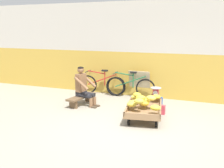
{
  "coord_description": "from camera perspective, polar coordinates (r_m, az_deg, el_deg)",
  "views": [
    {
      "loc": [
        1.73,
        -4.98,
        2.2
      ],
      "look_at": [
        -0.75,
        1.33,
        0.75
      ],
      "focal_mm": 41.46,
      "sensor_mm": 36.0,
      "label": 1
    }
  ],
  "objects": [
    {
      "name": "banana_pile",
      "position": [
        6.46,
        6.82,
        -3.58
      ],
      "size": [
        0.95,
        1.23,
        0.27
      ],
      "color": "gold",
      "rests_on": "banana_cart"
    },
    {
      "name": "bicycle_far_left",
      "position": [
        8.47,
        3.98,
        -0.57
      ],
      "size": [
        1.66,
        0.48,
        0.86
      ],
      "color": "black",
      "rests_on": "ground"
    },
    {
      "name": "bicycle_near_left",
      "position": [
        8.8,
        -2.24,
        -0.07
      ],
      "size": [
        1.66,
        0.48,
        0.86
      ],
      "color": "black",
      "rests_on": "ground"
    },
    {
      "name": "plastic_crate",
      "position": [
        7.43,
        9.54,
        -4.12
      ],
      "size": [
        0.36,
        0.28,
        0.3
      ],
      "color": "#234CA8",
      "rests_on": "ground"
    },
    {
      "name": "shopping_bag",
      "position": [
        6.95,
        10.89,
        -5.58
      ],
      "size": [
        0.18,
        0.12,
        0.24
      ],
      "primitive_type": "cube",
      "color": "#D13D4C",
      "rests_on": "ground"
    },
    {
      "name": "low_bench",
      "position": [
        7.68,
        -6.77,
        -3.12
      ],
      "size": [
        0.45,
        1.13,
        0.27
      ],
      "color": "brown",
      "rests_on": "ground"
    },
    {
      "name": "ground_plane",
      "position": [
        5.71,
        2.14,
        -10.59
      ],
      "size": [
        80.0,
        80.0,
        0.0
      ],
      "primitive_type": "plane",
      "color": "gray"
    },
    {
      "name": "banana_cart",
      "position": [
        6.5,
        7.09,
        -5.58
      ],
      "size": [
        1.08,
        1.57,
        0.36
      ],
      "color": "#8E6B47",
      "rests_on": "ground"
    },
    {
      "name": "sign_board",
      "position": [
        8.55,
        6.1,
        0.06
      ],
      "size": [
        0.7,
        0.28,
        0.87
      ],
      "color": "#C6B289",
      "rests_on": "ground"
    },
    {
      "name": "back_wall",
      "position": [
        8.45,
        9.64,
        7.39
      ],
      "size": [
        16.0,
        0.3,
        3.07
      ],
      "color": "gold",
      "rests_on": "ground"
    },
    {
      "name": "vendor_seated",
      "position": [
        7.54,
        -6.3,
        -0.51
      ],
      "size": [
        0.71,
        0.54,
        1.14
      ],
      "color": "brown",
      "rests_on": "ground"
    },
    {
      "name": "weighing_scale",
      "position": [
        7.35,
        9.62,
        -1.85
      ],
      "size": [
        0.3,
        0.3,
        0.29
      ],
      "color": "#28282D",
      "rests_on": "plastic_crate"
    }
  ]
}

